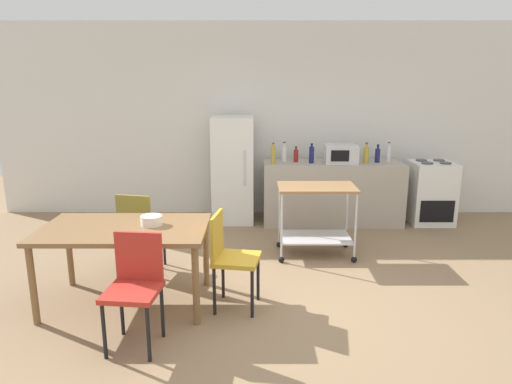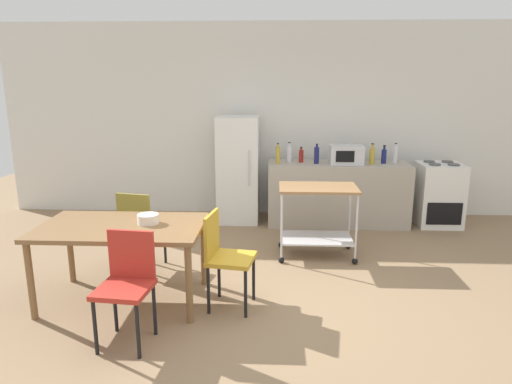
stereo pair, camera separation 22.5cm
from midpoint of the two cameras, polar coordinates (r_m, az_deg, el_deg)
name	(u,v)px [view 2 (the right image)]	position (r m, az deg, el deg)	size (l,w,h in m)	color
ground_plane	(274,306)	(4.40, 3.73, -13.96)	(12.00, 12.00, 0.00)	#8C7051
back_wall	(276,121)	(7.13, 3.45, 8.86)	(8.40, 0.12, 2.90)	silver
kitchen_counter	(337,194)	(6.77, 11.04, -0.21)	(2.00, 0.64, 0.90)	#A89E8E
dining_table	(122,233)	(4.39, -14.98, -4.99)	(1.50, 0.90, 0.75)	brown
chair_red	(127,280)	(3.76, -14.11, -10.61)	(0.44, 0.44, 0.89)	#B72D23
chair_mustard	(224,253)	(4.18, -2.42, -7.66)	(0.46, 0.46, 0.89)	gold
chair_olive	(140,225)	(5.12, -13.05, -4.00)	(0.47, 0.47, 0.89)	olive
stove_oven	(438,194)	(7.14, 22.60, -0.27)	(0.60, 0.61, 0.92)	white
refrigerator	(238,170)	(6.74, -1.27, 2.81)	(0.60, 0.63, 1.55)	white
kitchen_cart	(317,210)	(5.43, 8.85, -2.18)	(0.91, 0.57, 0.85)	olive
bottle_sparkling_water	(278,155)	(6.49, 3.74, 4.63)	(0.06, 0.06, 0.30)	gold
bottle_soy_sauce	(289,154)	(6.68, 5.14, 4.77)	(0.08, 0.08, 0.28)	silver
bottle_sesame_oil	(301,156)	(6.64, 6.61, 4.49)	(0.07, 0.07, 0.22)	maroon
bottle_olive_oil	(317,155)	(6.57, 8.54, 4.58)	(0.07, 0.07, 0.28)	navy
microwave	(346,155)	(6.63, 12.13, 4.57)	(0.46, 0.35, 0.26)	silver
bottle_wine	(372,156)	(6.69, 15.19, 4.39)	(0.08, 0.08, 0.29)	gold
bottle_soda	(384,156)	(6.79, 16.56, 4.32)	(0.07, 0.07, 0.26)	navy
bottle_vinegar	(395,154)	(6.91, 17.85, 4.49)	(0.07, 0.07, 0.28)	silver
fruit_bowl	(148,219)	(4.34, -11.85, -3.31)	(0.20, 0.20, 0.09)	white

